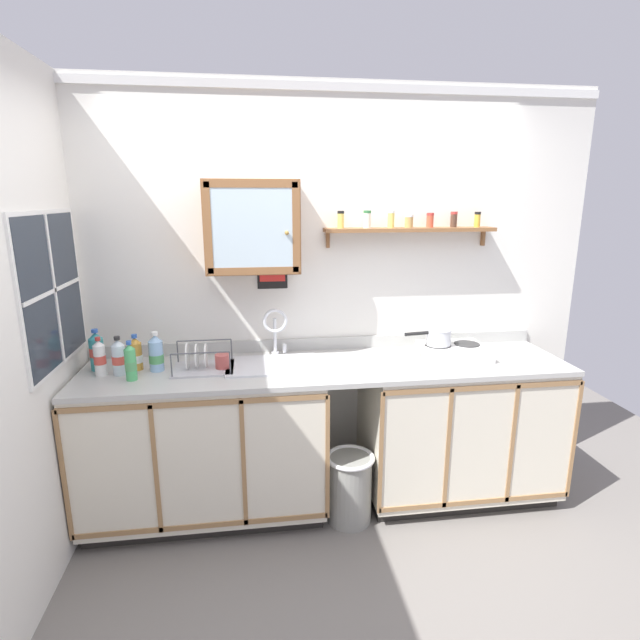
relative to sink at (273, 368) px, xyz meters
The scene contains 23 objects.
floor 1.07m from the sink, 53.33° to the right, with size 5.96×5.96×0.00m, color slate.
back_wall 0.60m from the sink, 42.63° to the left, with size 3.56×0.07×2.61m.
side_wall_left 1.41m from the sink, 149.72° to the right, with size 0.05×3.53×2.61m, color silver.
lower_cabinet_run 0.62m from the sink, behind, with size 1.43×0.65×0.91m.
lower_cabinet_run_right 1.28m from the sink, ahead, with size 1.23×0.65×0.91m.
countertop 0.34m from the sink, ahead, with size 2.92×0.67×0.03m, color #B2B2AD.
backsplash 0.43m from the sink, 39.22° to the left, with size 2.92×0.02×0.08m, color #B2B2AD.
sink is the anchor object (origin of this frame).
hot_plate_stove 1.14m from the sink, ahead, with size 0.40×0.32×0.08m.
saucepan 1.05m from the sink, ahead, with size 0.31×0.16×0.10m.
bottle_opaque_white_0 0.98m from the sink, behind, with size 0.07×0.07×0.22m.
bottle_water_clear_1 0.88m from the sink, behind, with size 0.08×0.08×0.23m.
bottle_water_blue_2 0.69m from the sink, behind, with size 0.08×0.08×0.23m.
bottle_detergent_teal_3 1.03m from the sink, behind, with size 0.08×0.08×0.25m.
bottle_soda_green_4 0.81m from the sink, 169.68° to the right, with size 0.06×0.06×0.23m.
bottle_juice_amber_5 0.80m from the sink, behind, with size 0.07×0.07×0.21m.
dish_rack 0.42m from the sink, behind, with size 0.35×0.27×0.17m.
mug 0.30m from the sink, behind, with size 0.09×0.13×0.09m.
wall_cabinet 0.85m from the sink, 122.57° to the left, with size 0.55×0.29×0.54m.
spice_shelf 1.23m from the sink, 13.54° to the left, with size 1.09×0.14×0.23m.
warning_sign 0.63m from the sink, 85.85° to the left, with size 0.19×0.01×0.25m.
window 1.27m from the sink, behind, with size 0.03×0.79×0.81m.
trash_bin 0.85m from the sink, 29.04° to the right, with size 0.30×0.30×0.43m.
Camera 1 is at (-0.44, -2.39, 1.93)m, focal length 27.68 mm.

